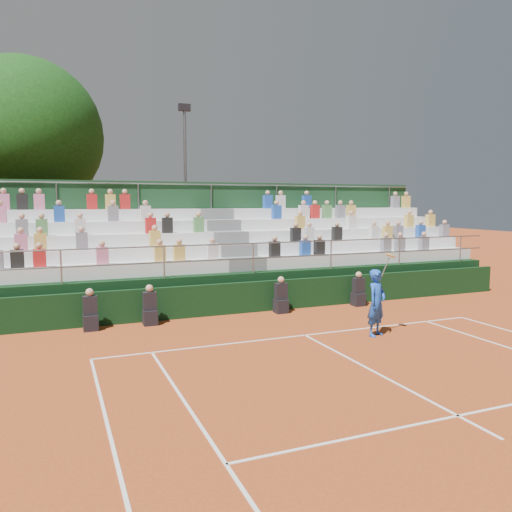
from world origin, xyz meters
name	(u,v)px	position (x,y,z in m)	size (l,w,h in m)	color
ground	(305,335)	(0.00, 0.00, 0.00)	(90.00, 90.00, 0.00)	#AB461C
courtside_wall	(259,296)	(0.00, 3.20, 0.50)	(20.00, 0.15, 1.00)	black
line_officials	(229,302)	(-1.22, 2.75, 0.48)	(9.22, 0.40, 1.19)	black
grandstand	(227,267)	(-0.01, 6.44, 1.07)	(20.00, 5.20, 4.40)	black
tennis_player	(377,303)	(1.76, -0.73, 0.90)	(0.92, 0.66, 2.22)	blue
tree_east	(24,136)	(-7.19, 13.16, 6.50)	(6.82, 6.82, 9.93)	#3A2615
floodlight_mast	(185,176)	(0.14, 13.34, 4.90)	(0.60, 0.25, 8.44)	gray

